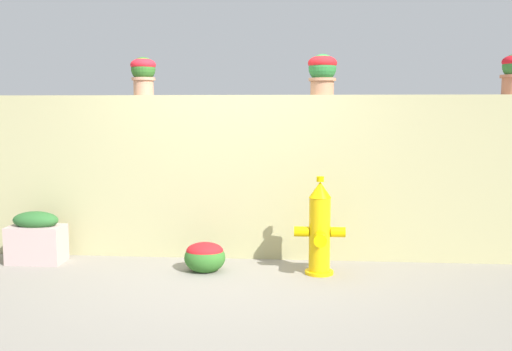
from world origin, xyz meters
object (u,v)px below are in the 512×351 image
at_px(fire_hydrant, 320,230).
at_px(potted_plant_2, 322,71).
at_px(potted_plant_1, 143,72).
at_px(flower_bush_left, 205,256).
at_px(planter_box, 36,238).

bearing_deg(fire_hydrant, potted_plant_2, 87.78).
height_order(potted_plant_1, flower_bush_left, potted_plant_1).
xyz_separation_m(potted_plant_1, flower_bush_left, (0.77, -0.71, -1.81)).
relative_size(potted_plant_1, fire_hydrant, 0.44).
bearing_deg(potted_plant_2, flower_bush_left, -148.71).
distance_m(potted_plant_1, flower_bush_left, 2.09).
xyz_separation_m(fire_hydrant, planter_box, (-2.89, 0.18, -0.17)).
distance_m(fire_hydrant, planter_box, 2.90).
distance_m(potted_plant_2, flower_bush_left, 2.25).
bearing_deg(flower_bush_left, fire_hydrant, -0.30).
bearing_deg(flower_bush_left, potted_plant_2, 31.29).
xyz_separation_m(fire_hydrant, flower_bush_left, (-1.11, 0.01, -0.27)).
relative_size(flower_bush_left, planter_box, 0.72).
height_order(potted_plant_2, planter_box, potted_plant_2).
height_order(potted_plant_1, fire_hydrant, potted_plant_1).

